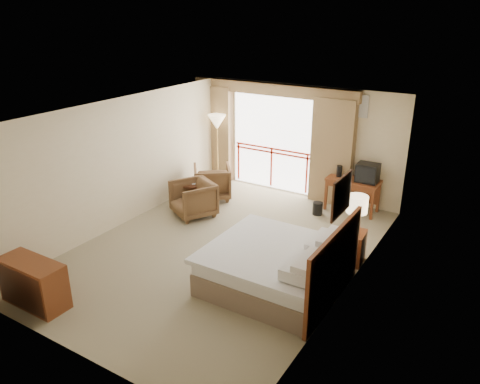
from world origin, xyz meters
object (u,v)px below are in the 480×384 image
Objects in this scene: tv at (368,173)px; wastebasket at (318,208)px; side_table at (192,191)px; dresser at (33,283)px; nightstand at (352,247)px; armchair_far at (213,197)px; floor_lamp at (217,125)px; desk at (354,186)px; armchair_near at (194,215)px; bed at (278,266)px; table_lamp at (357,205)px.

tv is 1.35m from wastebasket.
dresser is (0.23, -4.40, -0.03)m from side_table.
side_table is at bearing 167.98° from nightstand.
armchair_far is 0.49× the size of floor_lamp.
armchair_near is at bearing -148.03° from desk.
dresser is (0.18, -5.14, 0.38)m from armchair_far.
tv is (-0.48, 2.24, 0.68)m from nightstand.
nightstand is (0.78, 1.45, -0.08)m from bed.
side_table is (-4.03, 0.45, -0.71)m from table_lamp.
armchair_far reaches higher than armchair_near.
armchair_far is 0.84m from side_table.
dresser reaches higher than wastebasket.
bed is 4.19m from armchair_far.
bed is at bearing 0.23° from armchair_near.
armchair_far is (-2.61, -0.41, -0.14)m from wastebasket.
desk is 1.34× the size of armchair_near.
floor_lamp is (-3.66, 3.62, 1.21)m from bed.
bed is 1.88× the size of dresser.
armchair_far is at bearing -63.48° from floor_lamp.
table_lamp reaches higher than armchair_far.
floor_lamp is at bearing 103.90° from side_table.
side_table is at bearing -155.37° from desk.
tv is 3.76m from armchair_far.
wastebasket is at bearing 124.66° from nightstand.
bed is 3.89m from dresser.
armchair_near is 0.62m from side_table.
desk is 3.79m from floor_lamp.
bed is 7.43× the size of wastebasket.
tv is (0.30, -0.06, 0.38)m from desk.
wastebasket is at bearing -145.91° from tv.
armchair_near is at bearing -147.47° from wastebasket.
nightstand is at bearing -90.00° from table_lamp.
armchair_far is at bearing 85.83° from side_table.
armchair_far is 5.16m from dresser.
armchair_near is at bearing -50.32° from side_table.
table_lamp is 1.13× the size of side_table.
floor_lamp reaches higher than bed.
bed is at bearing -94.79° from tv.
bed is 1.65m from nightstand.
nightstand reaches higher than wastebasket.
bed is at bearing -79.33° from wastebasket.
table_lamp is 0.57× the size of desk.
desk reaches higher than nightstand.
dresser is (-2.43, -5.55, 0.23)m from wastebasket.
desk is 3.70m from armchair_near.
dresser is (-3.02, -2.45, 0.00)m from bed.
wastebasket is at bearing 151.30° from armchair_far.
desk reaches higher than armchair_near.
tv is (-0.48, 2.19, -0.14)m from table_lamp.
floor_lamp reaches higher than desk.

